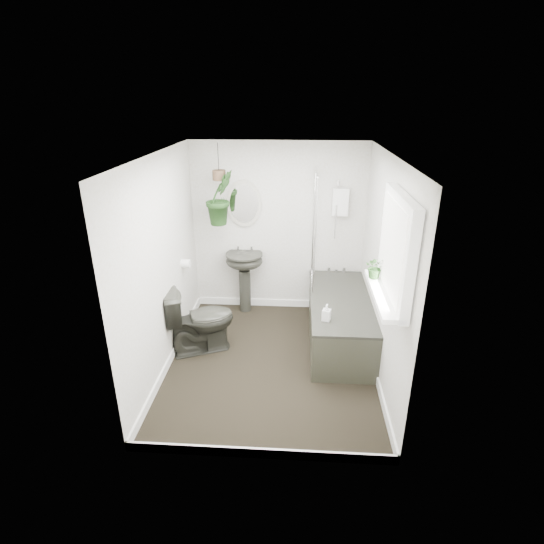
{
  "coord_description": "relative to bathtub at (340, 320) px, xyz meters",
  "views": [
    {
      "loc": [
        0.28,
        -4.06,
        2.82
      ],
      "look_at": [
        0.0,
        0.15,
        1.05
      ],
      "focal_mm": 28.0,
      "sensor_mm": 36.0,
      "label": 1
    }
  ],
  "objects": [
    {
      "name": "pedestal_sink",
      "position": [
        -1.25,
        0.74,
        0.14
      ],
      "size": [
        0.52,
        0.45,
        0.85
      ],
      "primitive_type": null,
      "rotation": [
        0.0,
        0.0,
        -0.04
      ],
      "color": "#262620",
      "rests_on": "floor"
    },
    {
      "name": "toilet_roll_holder",
      "position": [
        -1.9,
        0.2,
        0.61
      ],
      "size": [
        0.11,
        0.11,
        0.11
      ],
      "primitive_type": "cylinder",
      "rotation": [
        0.0,
        1.57,
        0.0
      ],
      "color": "white",
      "rests_on": "wall_left"
    },
    {
      "name": "wall_front",
      "position": [
        -0.8,
        -1.91,
        0.86
      ],
      "size": [
        2.3,
        0.02,
        2.3
      ],
      "primitive_type": "cube",
      "color": "silver",
      "rests_on": "ground"
    },
    {
      "name": "floor",
      "position": [
        -0.8,
        -0.5,
        -0.3
      ],
      "size": [
        2.3,
        2.8,
        0.02
      ],
      "primitive_type": "cube",
      "color": "black",
      "rests_on": "ground"
    },
    {
      "name": "bathtub",
      "position": [
        0.0,
        0.0,
        0.0
      ],
      "size": [
        0.72,
        1.72,
        0.58
      ],
      "primitive_type": null,
      "color": "#262620",
      "rests_on": "floor"
    },
    {
      "name": "sill_plant",
      "position": [
        0.19,
        -0.9,
        1.07
      ],
      "size": [
        0.2,
        0.17,
        0.21
      ],
      "primitive_type": "imported",
      "rotation": [
        0.0,
        0.0,
        -0.04
      ],
      "color": "black",
      "rests_on": "window_sill"
    },
    {
      "name": "hanging_pot",
      "position": [
        -1.5,
        0.55,
        1.63
      ],
      "size": [
        0.16,
        0.16,
        0.12
      ],
      "primitive_type": "cylinder",
      "color": "#493424",
      "rests_on": "ceiling"
    },
    {
      "name": "hanging_plant",
      "position": [
        -1.5,
        0.55,
        1.36
      ],
      "size": [
        0.47,
        0.47,
        0.67
      ],
      "primitive_type": "imported",
      "rotation": [
        0.0,
        0.0,
        0.77
      ],
      "color": "black",
      "rests_on": "ceiling"
    },
    {
      "name": "bath_screen",
      "position": [
        -0.33,
        0.49,
        0.99
      ],
      "size": [
        0.04,
        0.72,
        1.4
      ],
      "primitive_type": null,
      "color": "silver",
      "rests_on": "bathtub"
    },
    {
      "name": "wall_right",
      "position": [
        0.36,
        -0.5,
        0.86
      ],
      "size": [
        0.02,
        2.8,
        2.3
      ],
      "primitive_type": "cube",
      "color": "silver",
      "rests_on": "ground"
    },
    {
      "name": "wall_left",
      "position": [
        -1.96,
        -0.5,
        0.86
      ],
      "size": [
        0.02,
        2.8,
        2.3
      ],
      "primitive_type": "cube",
      "color": "silver",
      "rests_on": "ground"
    },
    {
      "name": "window_recess",
      "position": [
        0.29,
        -1.2,
        1.36
      ],
      "size": [
        0.08,
        1.0,
        0.9
      ],
      "primitive_type": "cube",
      "color": "white",
      "rests_on": "wall_right"
    },
    {
      "name": "shower_box",
      "position": [
        0.0,
        0.84,
        1.26
      ],
      "size": [
        0.2,
        0.1,
        0.35
      ],
      "primitive_type": "cube",
      "color": "white",
      "rests_on": "wall_back"
    },
    {
      "name": "soap_bottle",
      "position": [
        -0.2,
        -0.53,
        0.38
      ],
      "size": [
        0.11,
        0.11,
        0.19
      ],
      "primitive_type": "imported",
      "rotation": [
        0.0,
        0.0,
        -0.29
      ],
      "color": "black",
      "rests_on": "bathtub"
    },
    {
      "name": "wall_back",
      "position": [
        -0.8,
        0.91,
        0.86
      ],
      "size": [
        2.3,
        0.02,
        2.3
      ],
      "primitive_type": "cube",
      "color": "silver",
      "rests_on": "ground"
    },
    {
      "name": "window_blinds",
      "position": [
        0.24,
        -1.2,
        1.36
      ],
      "size": [
        0.01,
        0.86,
        0.76
      ],
      "primitive_type": "cube",
      "color": "white",
      "rests_on": "wall_right"
    },
    {
      "name": "wall_sconce",
      "position": [
        -1.65,
        0.86,
        1.11
      ],
      "size": [
        0.04,
        0.04,
        0.22
      ],
      "primitive_type": "cylinder",
      "color": "black",
      "rests_on": "wall_back"
    },
    {
      "name": "oval_mirror",
      "position": [
        -1.25,
        0.87,
        1.21
      ],
      "size": [
        0.46,
        0.03,
        0.62
      ],
      "primitive_type": "ellipsoid",
      "color": "#ADA89A",
      "rests_on": "wall_back"
    },
    {
      "name": "window_sill",
      "position": [
        0.22,
        -1.2,
        0.94
      ],
      "size": [
        0.18,
        1.0,
        0.04
      ],
      "primitive_type": "cube",
      "color": "white",
      "rests_on": "wall_right"
    },
    {
      "name": "ceiling",
      "position": [
        -0.8,
        -0.5,
        2.02
      ],
      "size": [
        2.3,
        2.8,
        0.02
      ],
      "primitive_type": "cube",
      "color": "white",
      "rests_on": "ground"
    },
    {
      "name": "skirting",
      "position": [
        -0.8,
        -0.5,
        -0.24
      ],
      "size": [
        2.3,
        2.8,
        0.1
      ],
      "primitive_type": "cube",
      "color": "white",
      "rests_on": "floor"
    },
    {
      "name": "toilet",
      "position": [
        -1.65,
        -0.29,
        0.11
      ],
      "size": [
        0.9,
        0.72,
        0.8
      ],
      "primitive_type": "imported",
      "rotation": [
        0.0,
        0.0,
        1.97
      ],
      "color": "#262620",
      "rests_on": "floor"
    }
  ]
}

